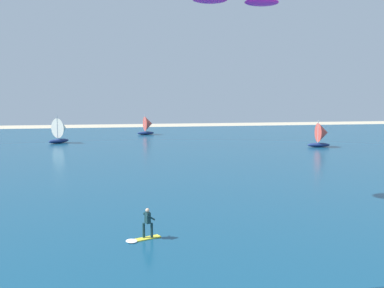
{
  "coord_description": "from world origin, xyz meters",
  "views": [
    {
      "loc": [
        -5.56,
        -7.93,
        7.74
      ],
      "look_at": [
        -1.2,
        16.04,
        4.95
      ],
      "focal_mm": 39.22,
      "sensor_mm": 36.0,
      "label": 1
    }
  ],
  "objects_px": {
    "sailboat_heeled_over": "(148,125)",
    "sailboat_outermost": "(322,135)",
    "kitesurfer": "(144,228)",
    "sailboat_center_horizon": "(61,130)"
  },
  "relations": [
    {
      "from": "sailboat_outermost",
      "to": "sailboat_heeled_over",
      "type": "bearing_deg",
      "value": 133.74
    },
    {
      "from": "kitesurfer",
      "to": "sailboat_heeled_over",
      "type": "xyz_separation_m",
      "value": [
        4.91,
        61.84,
        1.26
      ]
    },
    {
      "from": "sailboat_heeled_over",
      "to": "sailboat_center_horizon",
      "type": "relative_size",
      "value": 0.89
    },
    {
      "from": "kitesurfer",
      "to": "sailboat_heeled_over",
      "type": "height_order",
      "value": "sailboat_heeled_over"
    },
    {
      "from": "kitesurfer",
      "to": "sailboat_outermost",
      "type": "xyz_separation_m",
      "value": [
        29.19,
        36.46,
        1.26
      ]
    },
    {
      "from": "sailboat_heeled_over",
      "to": "sailboat_center_horizon",
      "type": "height_order",
      "value": "sailboat_center_horizon"
    },
    {
      "from": "kitesurfer",
      "to": "sailboat_center_horizon",
      "type": "distance_m",
      "value": 50.5
    },
    {
      "from": "kitesurfer",
      "to": "sailboat_heeled_over",
      "type": "distance_m",
      "value": 62.04
    },
    {
      "from": "kitesurfer",
      "to": "sailboat_center_horizon",
      "type": "relative_size",
      "value": 0.44
    },
    {
      "from": "sailboat_heeled_over",
      "to": "sailboat_outermost",
      "type": "height_order",
      "value": "same"
    }
  ]
}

